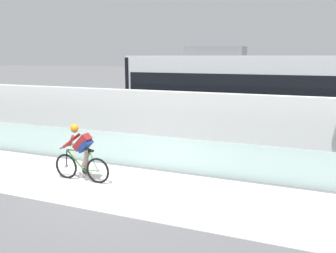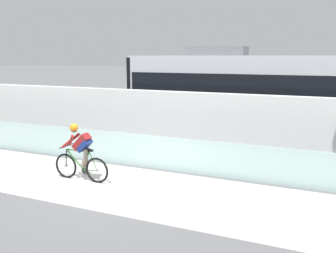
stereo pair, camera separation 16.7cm
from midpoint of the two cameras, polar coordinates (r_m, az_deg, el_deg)
The scene contains 8 objects.
ground_plane at distance 10.15m, azimuth -9.34°, elevation -9.00°, with size 200.00×200.00×0.00m, color slate.
bike_path_deck at distance 10.15m, azimuth -9.34°, elevation -8.97°, with size 32.00×3.20×0.01m, color silver.
glass_parapet at distance 11.53m, azimuth -4.56°, elevation -3.78°, with size 32.00×0.05×1.03m, color silver.
concrete_barrier_wall at distance 12.99m, azimuth -0.98°, elevation 0.64°, with size 32.00×0.36×2.23m, color white.
tram_rail_near at distance 15.47m, azimuth 2.72°, elevation -1.89°, with size 32.00×0.08×0.01m, color #595654.
tram_rail_far at distance 16.80m, azimuth 4.39°, elevation -0.88°, with size 32.00×0.08×0.01m, color #595654.
tram at distance 15.15m, azimuth 14.11°, elevation 4.76°, with size 11.06×2.54×3.81m.
cyclist_on_bike at distance 10.42m, azimuth -13.81°, elevation -4.14°, with size 1.77×0.58×1.61m.
Camera 1 is at (5.05, -8.09, 3.44)m, focal length 39.16 mm.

